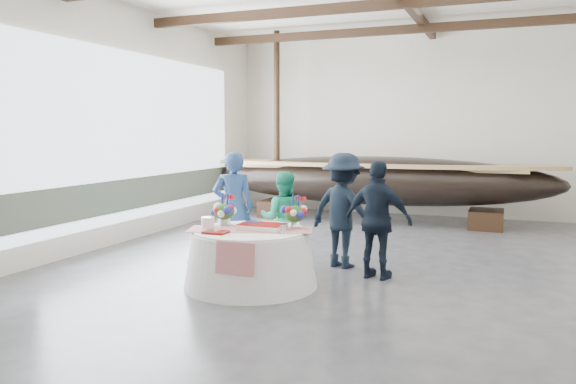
% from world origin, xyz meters
% --- Properties ---
extents(floor, '(10.00, 12.00, 0.01)m').
position_xyz_m(floor, '(0.00, 0.00, 0.00)').
color(floor, '#3D3D42').
rests_on(floor, ground).
extents(wall_back, '(10.00, 0.02, 4.50)m').
position_xyz_m(wall_back, '(0.00, 6.00, 2.25)').
color(wall_back, silver).
rests_on(wall_back, ground).
extents(wall_front, '(10.00, 0.02, 4.50)m').
position_xyz_m(wall_front, '(0.00, -6.00, 2.25)').
color(wall_front, silver).
rests_on(wall_front, ground).
extents(wall_left, '(0.02, 12.00, 4.50)m').
position_xyz_m(wall_left, '(-5.00, 0.00, 2.25)').
color(wall_left, silver).
rests_on(wall_left, ground).
extents(pavilion_structure, '(9.80, 11.76, 4.50)m').
position_xyz_m(pavilion_structure, '(0.00, 0.78, 4.00)').
color(pavilion_structure, black).
rests_on(pavilion_structure, ground).
extents(open_bay, '(0.03, 7.00, 3.20)m').
position_xyz_m(open_bay, '(-4.95, 1.00, 1.83)').
color(open_bay, silver).
rests_on(open_bay, ground).
extents(longboat_display, '(8.15, 1.63, 1.53)m').
position_xyz_m(longboat_display, '(-1.04, 4.48, 0.98)').
color(longboat_display, black).
rests_on(longboat_display, ground).
extents(banquet_table, '(1.81, 1.81, 0.78)m').
position_xyz_m(banquet_table, '(-1.43, -1.49, 0.39)').
color(banquet_table, silver).
rests_on(banquet_table, ground).
extents(tabletop_items, '(1.76, 1.06, 0.40)m').
position_xyz_m(tabletop_items, '(-1.46, -1.32, 0.93)').
color(tabletop_items, red).
rests_on(tabletop_items, banquet_table).
extents(guest_woman_blue, '(0.78, 0.69, 1.78)m').
position_xyz_m(guest_woman_blue, '(-2.27, -0.33, 0.89)').
color(guest_woman_blue, navy).
rests_on(guest_woman_blue, ground).
extents(guest_woman_teal, '(0.84, 0.73, 1.48)m').
position_xyz_m(guest_woman_teal, '(-1.47, -0.19, 0.74)').
color(guest_woman_teal, '#21AA81').
rests_on(guest_woman_teal, ground).
extents(guest_man_left, '(1.29, 0.98, 1.77)m').
position_xyz_m(guest_man_left, '(-0.56, 0.02, 0.89)').
color(guest_man_left, black).
rests_on(guest_man_left, ground).
extents(guest_man_right, '(1.05, 0.59, 1.70)m').
position_xyz_m(guest_man_right, '(0.10, -0.48, 0.85)').
color(guest_man_right, black).
rests_on(guest_man_right, ground).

